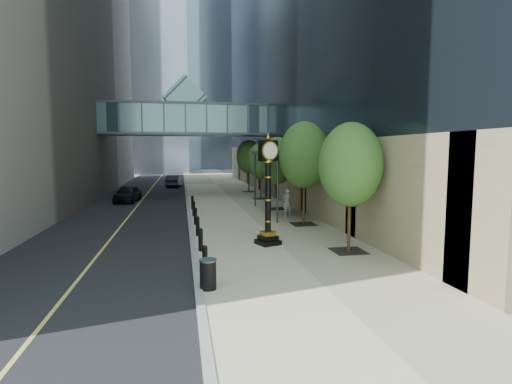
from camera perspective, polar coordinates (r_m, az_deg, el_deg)
ground at (r=14.08m, az=4.27°, el=-12.30°), size 320.00×320.00×0.00m
road at (r=53.22m, az=-14.37°, el=0.97°), size 8.00×180.00×0.02m
sidewalk at (r=53.29m, az=-5.75°, el=1.15°), size 8.00×180.00×0.06m
curb at (r=53.10m, az=-10.06°, el=1.08°), size 0.25×180.00×0.07m
distant_tower_c at (r=135.89m, az=-12.00°, el=17.69°), size 22.00×22.00×65.00m
skywalk at (r=41.06m, az=-10.08°, el=10.43°), size 17.00×4.20×5.80m
entrance_canopy at (r=27.80m, az=3.88°, el=5.46°), size 3.00×8.00×4.38m
bollard_row at (r=22.27m, az=-8.50°, el=-4.22°), size 0.20×16.20×0.90m
street_trees at (r=29.00m, az=3.51°, el=4.72°), size 2.95×28.69×6.06m
street_clock at (r=18.37m, az=1.73°, el=-0.85°), size 1.22×1.22×5.02m
trash_bin at (r=12.87m, az=-6.86°, el=-11.70°), size 0.60×0.60×0.90m
pedestrian at (r=26.61m, az=4.48°, el=-1.48°), size 0.79×0.65×1.86m
car_near at (r=36.05m, az=-17.87°, el=-0.21°), size 2.21×4.45×1.46m
car_far at (r=49.97m, az=-11.62°, el=1.56°), size 2.03×4.51×1.44m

